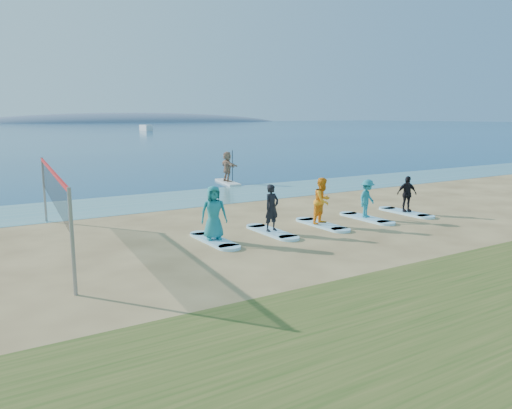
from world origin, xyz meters
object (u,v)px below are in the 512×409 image
student_1 (272,208)px  student_4 (407,194)px  surfboard_3 (366,218)px  surfboard_0 (214,240)px  student_0 (214,213)px  student_3 (367,198)px  boat_offshore_b (146,131)px  surfboard_4 (406,212)px  student_2 (323,201)px  surfboard_1 (272,232)px  paddleboard (228,182)px  paddleboarder (227,166)px  volleyball_net (53,188)px  surfboard_2 (322,225)px

student_1 → student_4: bearing=-10.4°
surfboard_3 → surfboard_0: bearing=180.0°
student_0 → student_4: student_0 is taller
surfboard_3 → student_3: size_ratio=1.46×
boat_offshore_b → surfboard_4: bearing=-101.1°
student_2 → surfboard_3: student_2 is taller
surfboard_1 → student_3: student_3 is taller
paddleboard → paddleboarder: paddleboarder is taller
volleyball_net → surfboard_4: size_ratio=4.11×
paddleboarder → student_4: size_ratio=1.21×
surfboard_1 → student_4: bearing=0.0°
surfboard_0 → surfboard_2: (4.51, 0.00, 0.00)m
student_0 → student_3: bearing=15.2°
student_1 → student_3: student_1 is taller
student_0 → boat_offshore_b: bearing=86.7°
surfboard_3 → student_4: student_4 is taller
surfboard_0 → student_4: 9.06m
volleyball_net → student_1: bearing=-14.6°
surfboard_2 → surfboard_3: (2.26, 0.00, 0.00)m
student_0 → surfboard_4: size_ratio=0.80×
student_1 → surfboard_4: size_ratio=0.74×
student_0 → surfboard_1: 2.44m
paddleboarder → student_2: bearing=167.8°
surfboard_2 → student_0: bearing=180.0°
paddleboard → surfboard_1: paddleboard is taller
paddleboarder → student_2: paddleboarder is taller
student_1 → student_3: bearing=-10.4°
surfboard_0 → surfboard_4: 9.02m
volleyball_net → student_3: (11.29, -1.76, -1.06)m
surfboard_4 → surfboard_0: bearing=180.0°
student_3 → student_2: bearing=160.7°
boat_offshore_b → student_1: 122.42m
surfboard_2 → student_4: bearing=0.0°
paddleboarder → surfboard_1: bearing=158.3°
student_1 → student_3: 4.51m
boat_offshore_b → surfboard_1: 122.42m
paddleboarder → boat_offshore_b: (31.84, 104.42, -1.03)m
surfboard_1 → surfboard_2: same height
student_0 → student_3: size_ratio=1.17×
student_1 → student_2: size_ratio=0.95×
student_3 → volleyball_net: bearing=151.8°
surfboard_1 → student_1: student_1 is taller
volleyball_net → paddleboarder: bearing=42.0°
paddleboard → student_4: bearing=-71.3°
surfboard_3 → student_3: student_3 is taller
surfboard_1 → surfboard_4: size_ratio=1.00×
surfboard_2 → paddleboard: bearing=77.7°
paddleboarder → surfboard_2: paddleboarder is taller
surfboard_1 → surfboard_2: size_ratio=1.00×
volleyball_net → student_4: bearing=-7.4°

